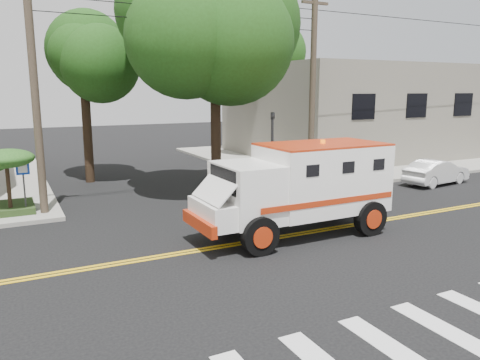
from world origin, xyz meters
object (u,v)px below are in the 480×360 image
armored_truck (300,184)px  pedestrian_b (360,157)px  parked_sedan (436,172)px  pedestrian_a (345,164)px

armored_truck → pedestrian_b: 11.73m
pedestrian_b → parked_sedan: bearing=136.6°
parked_sedan → pedestrian_b: size_ratio=2.28×
armored_truck → pedestrian_b: size_ratio=3.91×
armored_truck → pedestrian_a: size_ratio=3.55×
pedestrian_a → parked_sedan: bearing=122.7°
armored_truck → parked_sedan: (10.46, 3.68, -1.03)m
pedestrian_a → pedestrian_b: 3.35m
parked_sedan → pedestrian_a: pedestrian_a is taller
parked_sedan → pedestrian_a: (-4.14, 1.80, 0.44)m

